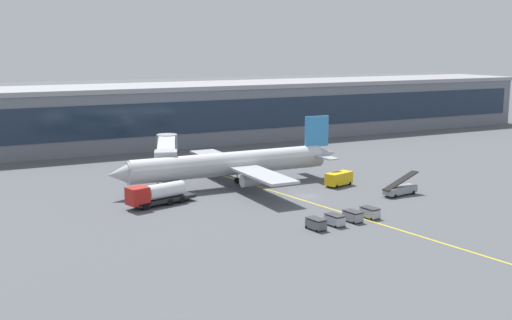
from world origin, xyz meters
The scene contains 12 objects.
ground_plane centered at (0.00, 0.00, 0.00)m, with size 700.00×700.00×0.00m, color #515459.
apron_lead_in_line centered at (-2.38, 2.00, 0.00)m, with size 0.30×80.00×0.01m, color yellow.
terminal_building centered at (16.95, 62.42, 7.02)m, with size 173.87×22.38×14.00m.
main_airliner centered at (-7.40, 11.74, 3.89)m, with size 41.36×32.76×10.98m.
jet_bridge centered at (-14.73, 23.10, 4.91)m, with size 10.49×21.70×6.60m.
fuel_tanker centered at (-22.62, 4.91, 1.75)m, with size 11.08×5.11×3.25m.
crew_van centered at (8.64, 3.85, 1.31)m, with size 5.39×3.44×2.30m.
belt_loader centered at (13.57, -6.02, 0.99)m, with size 7.02×2.80×3.49m.
baggage_cart_0 centered at (-8.39, -16.05, 0.78)m, with size 1.94×2.84×1.48m.
baggage_cart_1 centered at (-5.22, -15.61, 0.78)m, with size 1.94×2.84×1.48m.
baggage_cart_2 centered at (-2.05, -15.17, 0.78)m, with size 1.94×2.84×1.48m.
baggage_cart_3 centered at (1.12, -14.72, 0.78)m, with size 1.94×2.84×1.48m.
Camera 1 is at (-50.60, -82.00, 23.18)m, focal length 44.39 mm.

